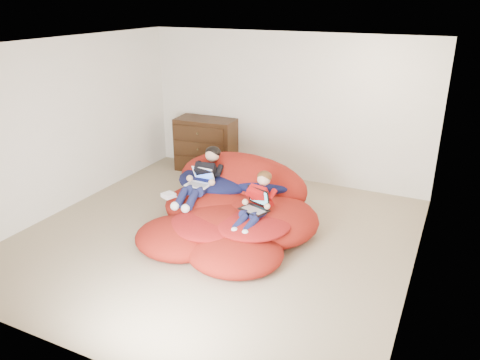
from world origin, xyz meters
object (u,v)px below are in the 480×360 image
object	(u,v)px
dresser	(206,145)
laptop_white	(200,180)
laptop_black	(256,204)
beanbag_pile	(233,209)
younger_boy	(257,200)
older_boy	(203,175)

from	to	relation	value
dresser	laptop_white	world-z (taller)	dresser
dresser	laptop_black	bearing A→B (deg)	-47.59
beanbag_pile	laptop_black	xyz separation A→B (m)	(0.47, -0.28, 0.28)
beanbag_pile	laptop_black	world-z (taller)	beanbag_pile
beanbag_pile	younger_boy	world-z (taller)	younger_boy
dresser	beanbag_pile	size ratio (longest dim) A/B	0.45
laptop_black	beanbag_pile	bearing A→B (deg)	148.82
beanbag_pile	laptop_black	bearing A→B (deg)	-31.18
beanbag_pile	dresser	bearing A→B (deg)	128.68
laptop_black	older_boy	bearing A→B (deg)	159.93
laptop_white	laptop_black	bearing A→B (deg)	-15.55
beanbag_pile	laptop_white	world-z (taller)	beanbag_pile
older_boy	laptop_white	size ratio (longest dim) A/B	3.34
older_boy	younger_boy	size ratio (longest dim) A/B	1.24
laptop_white	beanbag_pile	bearing A→B (deg)	1.10
beanbag_pile	laptop_black	distance (m)	0.61
dresser	older_boy	bearing A→B (deg)	-61.40
dresser	beanbag_pile	xyz separation A→B (m)	(1.48, -1.85, -0.21)
dresser	younger_boy	world-z (taller)	dresser
dresser	laptop_black	xyz separation A→B (m)	(1.94, -2.13, 0.07)
younger_boy	laptop_black	size ratio (longest dim) A/B	2.15
laptop_white	laptop_black	size ratio (longest dim) A/B	0.80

